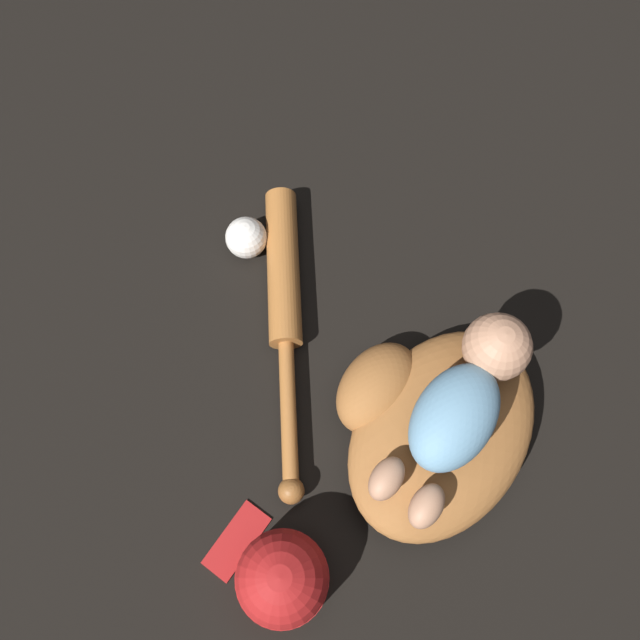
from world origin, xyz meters
name	(u,v)px	position (x,y,z in m)	size (l,w,h in m)	color
ground_plane	(444,421)	(0.00, 0.00, 0.00)	(6.00, 6.00, 0.00)	black
baseball_glove	(431,424)	(-0.03, 0.01, 0.05)	(0.40, 0.35, 0.10)	#935B2D
baby_figure	(466,398)	(0.00, 0.00, 0.14)	(0.34, 0.16, 0.10)	#6693B2
baseball_bat	(284,296)	(-0.04, 0.34, 0.03)	(0.40, 0.44, 0.06)	#9E602D
baseball	(246,238)	(-0.01, 0.47, 0.04)	(0.08, 0.08, 0.08)	white
baseball_cap	(282,578)	(-0.35, 0.01, 0.06)	(0.14, 0.19, 0.13)	maroon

